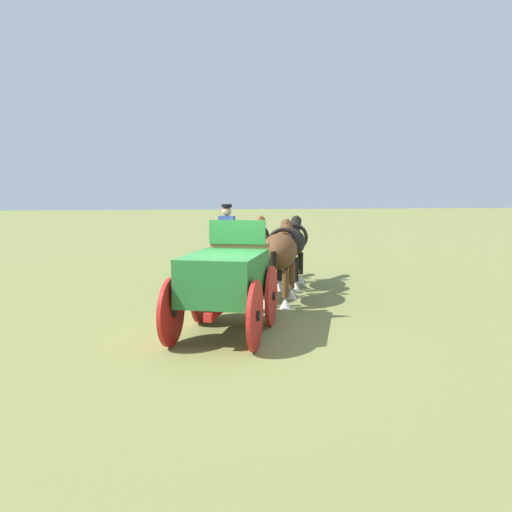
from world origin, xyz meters
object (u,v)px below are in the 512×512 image
at_px(show_wagon, 226,278).
at_px(draft_horse_rear_near, 234,254).
at_px(draft_horse_rear_off, 280,253).
at_px(draft_horse_lead_near, 252,243).
at_px(draft_horse_lead_off, 291,244).

distance_m(show_wagon, draft_horse_rear_near, 3.46).
bearing_deg(show_wagon, draft_horse_rear_near, -13.51).
bearing_deg(draft_horse_rear_off, draft_horse_lead_near, 2.17).
distance_m(show_wagon, draft_horse_lead_near, 6.05).
relative_size(draft_horse_lead_near, draft_horse_lead_off, 1.00).
relative_size(draft_horse_rear_near, draft_horse_rear_off, 1.00).
relative_size(draft_horse_rear_off, draft_horse_lead_near, 0.96).
xyz_separation_m(draft_horse_rear_near, draft_horse_lead_off, (1.84, -2.25, 0.06)).
bearing_deg(draft_horse_rear_near, show_wagon, 166.49).
bearing_deg(draft_horse_lead_near, draft_horse_lead_off, -114.67).
xyz_separation_m(show_wagon, draft_horse_rear_near, (3.36, -0.81, 0.14)).
distance_m(show_wagon, draft_horse_lead_off, 6.04).
bearing_deg(draft_horse_lead_near, draft_horse_rear_near, 155.76).
bearing_deg(draft_horse_lead_off, draft_horse_lead_near, 65.33).
bearing_deg(draft_horse_lead_off, draft_horse_rear_near, 129.21).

